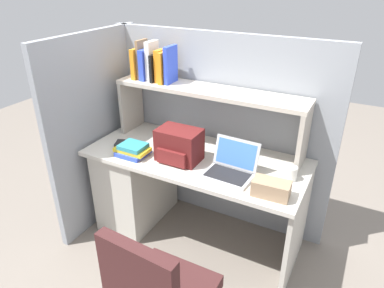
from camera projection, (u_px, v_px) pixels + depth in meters
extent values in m
plane|color=slate|center=(195.00, 234.00, 2.86)|extent=(8.00, 8.00, 0.00)
cube|color=beige|center=(195.00, 158.00, 2.54)|extent=(1.60, 0.70, 0.03)
cube|color=beige|center=(137.00, 181.00, 2.94)|extent=(0.40, 0.64, 0.70)
cube|color=beige|center=(297.00, 231.00, 2.38)|extent=(0.03, 0.64, 0.70)
cube|color=gray|center=(217.00, 131.00, 2.82)|extent=(1.84, 0.05, 1.55)
cube|color=gray|center=(99.00, 130.00, 2.83)|extent=(0.05, 1.06, 1.55)
cube|color=#B3A99C|center=(131.00, 105.00, 2.89)|extent=(0.03, 0.28, 0.42)
cube|color=#B3A99C|center=(304.00, 139.00, 2.31)|extent=(0.03, 0.28, 0.42)
cube|color=beige|center=(208.00, 91.00, 2.50)|extent=(1.44, 0.28, 0.03)
cube|color=orange|center=(138.00, 63.00, 2.69)|extent=(0.04, 0.16, 0.23)
cube|color=olive|center=(142.00, 59.00, 2.67)|extent=(0.02, 0.14, 0.29)
cube|color=blue|center=(147.00, 64.00, 2.67)|extent=(0.04, 0.18, 0.23)
cube|color=white|center=(152.00, 61.00, 2.63)|extent=(0.04, 0.14, 0.29)
cube|color=black|center=(157.00, 67.00, 2.63)|extent=(0.02, 0.18, 0.20)
cube|color=orange|center=(161.00, 65.00, 2.61)|extent=(0.04, 0.15, 0.24)
cube|color=orange|center=(165.00, 67.00, 2.58)|extent=(0.03, 0.18, 0.23)
cube|color=blue|center=(171.00, 65.00, 2.56)|extent=(0.03, 0.16, 0.27)
cube|color=#B7BABF|center=(228.00, 175.00, 2.28)|extent=(0.32, 0.24, 0.02)
cube|color=black|center=(227.00, 175.00, 2.27)|extent=(0.28, 0.19, 0.00)
cube|color=#B7BABF|center=(236.00, 153.00, 2.32)|extent=(0.31, 0.08, 0.19)
cube|color=#3F72CC|center=(236.00, 154.00, 2.31)|extent=(0.28, 0.06, 0.16)
cube|color=#591919|center=(179.00, 145.00, 2.44)|extent=(0.30, 0.20, 0.23)
cube|color=maroon|center=(172.00, 158.00, 2.38)|extent=(0.22, 0.04, 0.10)
cube|color=#262628|center=(120.00, 144.00, 2.68)|extent=(0.09, 0.12, 0.03)
cylinder|color=white|center=(291.00, 173.00, 2.23)|extent=(0.08, 0.08, 0.09)
cube|color=#9E7F60|center=(271.00, 189.00, 2.07)|extent=(0.23, 0.13, 0.10)
cube|color=blue|center=(133.00, 153.00, 2.55)|extent=(0.20, 0.19, 0.03)
cube|color=yellow|center=(132.00, 149.00, 2.53)|extent=(0.24, 0.15, 0.03)
cube|color=teal|center=(133.00, 146.00, 2.52)|extent=(0.18, 0.15, 0.03)
cube|color=#3F1E1E|center=(138.00, 286.00, 1.52)|extent=(0.40, 0.08, 0.44)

